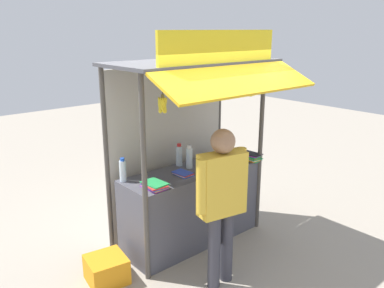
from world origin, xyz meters
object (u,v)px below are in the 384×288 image
water_bottle_rear_center (123,170)px  vendor_person (222,194)px  magazine_stack_far_right (250,157)px  plastic_crate (107,269)px  magazine_stack_far_left (183,174)px  water_bottle_mid_right (179,155)px  banana_bunch_inner_right (250,90)px  banana_bunch_leftmost (162,105)px  banana_bunch_inner_left (208,95)px  water_bottle_front_right (189,157)px  magazine_stack_mid_left (155,185)px

water_bottle_rear_center → vendor_person: size_ratio=0.16×
magazine_stack_far_right → plastic_crate: size_ratio=0.75×
magazine_stack_far_left → vendor_person: (-0.18, -0.86, 0.06)m
water_bottle_mid_right → banana_bunch_inner_right: 1.26m
banana_bunch_leftmost → vendor_person: size_ratio=0.19×
banana_bunch_inner_left → magazine_stack_far_right: bearing=12.0°
water_bottle_rear_center → water_bottle_front_right: 0.91m
water_bottle_rear_center → plastic_crate: 1.13m
magazine_stack_far_left → water_bottle_front_right: bearing=33.4°
magazine_stack_far_right → plastic_crate: (-2.21, 0.15, -0.90)m
vendor_person → plastic_crate: bearing=149.0°
banana_bunch_inner_right → plastic_crate: (-1.90, 0.36, -1.88)m
banana_bunch_leftmost → vendor_person: 1.12m
water_bottle_front_right → banana_bunch_leftmost: size_ratio=0.90×
water_bottle_mid_right → magazine_stack_far_right: size_ratio=0.96×
banana_bunch_inner_right → water_bottle_rear_center: bearing=155.1°
banana_bunch_leftmost → plastic_crate: size_ratio=0.81×
banana_bunch_inner_right → plastic_crate: banana_bunch_inner_right is taller
plastic_crate → banana_bunch_inner_right: bearing=-10.7°
vendor_person → banana_bunch_leftmost: bearing=138.9°
water_bottle_mid_right → vendor_person: size_ratio=0.17×
water_bottle_mid_right → magazine_stack_far_left: bearing=-121.4°
magazine_stack_far_right → water_bottle_front_right: bearing=160.4°
magazine_stack_mid_left → banana_bunch_inner_right: (1.28, -0.26, 1.00)m
magazine_stack_far_left → banana_bunch_inner_right: size_ratio=0.81×
water_bottle_rear_center → vendor_person: vendor_person is taller
magazine_stack_far_right → banana_bunch_inner_left: 1.43m
water_bottle_rear_center → banana_bunch_leftmost: 1.10m
magazine_stack_far_left → vendor_person: vendor_person is taller
magazine_stack_far_right → banana_bunch_inner_left: size_ratio=1.05×
water_bottle_rear_center → magazine_stack_far_left: bearing=-24.5°
magazine_stack_mid_left → magazine_stack_far_right: size_ratio=1.01×
banana_bunch_inner_left → vendor_person: bearing=-116.7°
water_bottle_rear_center → plastic_crate: bearing=-145.5°
banana_bunch_leftmost → plastic_crate: 1.97m
water_bottle_mid_right → water_bottle_front_right: size_ratio=0.99×
magazine_stack_far_right → banana_bunch_leftmost: banana_bunch_leftmost is taller
plastic_crate → banana_bunch_leftmost: bearing=-32.4°
banana_bunch_inner_left → banana_bunch_inner_right: same height
water_bottle_mid_right → water_bottle_front_right: (0.04, -0.16, 0.00)m
water_bottle_front_right → magazine_stack_far_left: (-0.23, -0.15, -0.12)m
water_bottle_front_right → banana_bunch_inner_right: bearing=-43.5°
magazine_stack_mid_left → magazine_stack_far_right: 1.59m
water_bottle_front_right → plastic_crate: (-1.36, -0.16, -0.99)m
banana_bunch_leftmost → vendor_person: banana_bunch_leftmost is taller
magazine_stack_mid_left → plastic_crate: (-0.62, 0.10, -0.88)m
magazine_stack_mid_left → plastic_crate: bearing=171.2°
water_bottle_rear_center → magazine_stack_far_left: water_bottle_rear_center is taller
magazine_stack_far_left → banana_bunch_inner_right: 1.32m
water_bottle_mid_right → banana_bunch_inner_left: size_ratio=1.01×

